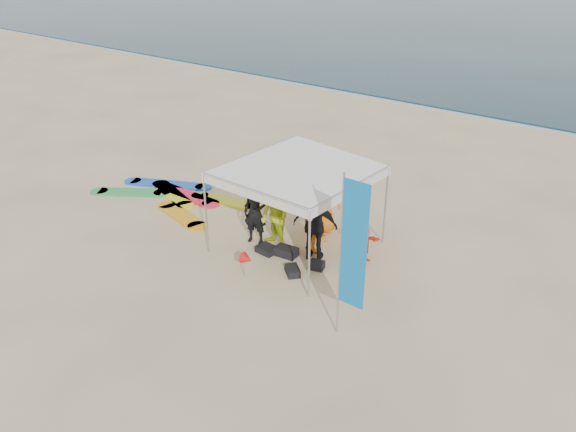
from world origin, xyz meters
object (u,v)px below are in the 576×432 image
(feather_flag, at_px, (352,248))
(surfboard_spread, at_px, (176,196))
(person_orange_a, at_px, (315,223))
(person_black_b, at_px, (315,225))
(person_orange_b, at_px, (322,198))
(marker_pennant, at_px, (247,259))
(person_seated, at_px, (364,245))
(person_black_a, at_px, (255,212))
(canopy_tent, at_px, (298,136))
(person_yellow, at_px, (275,217))

(feather_flag, height_order, surfboard_spread, feather_flag)
(person_orange_a, xyz_separation_m, person_black_b, (0.23, -0.29, 0.14))
(feather_flag, bearing_deg, person_orange_b, 132.60)
(person_orange_a, distance_m, person_black_b, 0.40)
(surfboard_spread, bearing_deg, person_black_b, -3.13)
(person_orange_a, relative_size, marker_pennant, 2.51)
(person_seated, relative_size, surfboard_spread, 0.20)
(person_black_a, height_order, canopy_tent, canopy_tent)
(person_orange_a, relative_size, person_orange_b, 0.82)
(feather_flag, bearing_deg, marker_pennant, 173.36)
(person_orange_a, height_order, marker_pennant, person_orange_a)
(person_orange_b, distance_m, person_seated, 1.98)
(person_orange_a, bearing_deg, marker_pennant, 102.86)
(person_black_a, relative_size, canopy_tent, 0.38)
(feather_flag, bearing_deg, person_orange_a, 137.92)
(marker_pennant, bearing_deg, person_orange_b, 91.41)
(person_orange_b, distance_m, surfboard_spread, 5.03)
(person_orange_a, bearing_deg, feather_flag, 163.70)
(person_black_b, distance_m, surfboard_spread, 5.67)
(person_black_a, height_order, person_orange_b, person_orange_b)
(person_black_a, xyz_separation_m, person_seated, (2.75, 0.91, -0.38))
(person_black_b, xyz_separation_m, person_orange_b, (-0.77, 1.34, 0.04))
(person_orange_b, xyz_separation_m, marker_pennant, (0.07, -3.04, -0.48))
(marker_pennant, bearing_deg, person_seated, 53.86)
(canopy_tent, bearing_deg, feather_flag, -36.14)
(person_yellow, relative_size, marker_pennant, 2.64)
(person_black_a, distance_m, person_black_b, 1.75)
(person_black_a, xyz_separation_m, canopy_tent, (1.00, 0.46, 2.13))
(person_orange_a, distance_m, canopy_tent, 2.24)
(person_orange_a, bearing_deg, person_black_b, 154.93)
(person_orange_a, bearing_deg, person_yellow, 50.91)
(person_seated, relative_size, canopy_tent, 0.21)
(person_orange_a, bearing_deg, canopy_tent, 36.75)
(person_orange_b, bearing_deg, feather_flag, 103.05)
(canopy_tent, bearing_deg, person_yellow, -142.53)
(person_yellow, height_order, person_black_b, person_black_b)
(canopy_tent, xyz_separation_m, surfboard_spread, (-4.87, 0.11, -2.95))
(person_yellow, distance_m, person_orange_a, 1.03)
(person_orange_b, distance_m, feather_flag, 4.74)
(person_orange_b, bearing_deg, person_black_b, 90.11)
(person_black_a, distance_m, person_orange_a, 1.59)
(person_orange_a, height_order, person_seated, person_orange_a)
(person_yellow, bearing_deg, canopy_tent, 53.23)
(marker_pennant, bearing_deg, person_black_a, 125.81)
(person_yellow, xyz_separation_m, marker_pennant, (0.48, -1.55, -0.35))
(person_seated, height_order, canopy_tent, canopy_tent)
(person_black_b, bearing_deg, person_yellow, -13.83)
(person_black_a, xyz_separation_m, feather_flag, (4.08, -1.79, 1.19))
(person_black_b, distance_m, marker_pennant, 1.89)
(surfboard_spread, bearing_deg, person_seated, 2.94)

